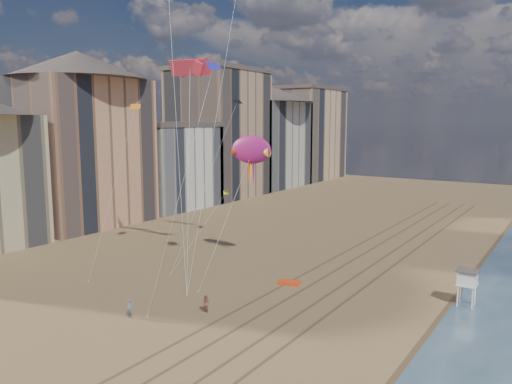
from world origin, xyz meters
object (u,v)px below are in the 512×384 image
kite_flyer_a (130,309)px  kite_flyer_b (206,304)px  grounded_kite (289,283)px  lifeguard_stand (467,278)px  show_kite (251,150)px

kite_flyer_a → kite_flyer_b: kite_flyer_b is taller
grounded_kite → kite_flyer_a: kite_flyer_a is taller
kite_flyer_a → grounded_kite: bearing=50.6°
kite_flyer_b → lifeguard_stand: bearing=43.9°
lifeguard_stand → show_kite: 26.68m
lifeguard_stand → kite_flyer_a: size_ratio=2.08×
lifeguard_stand → kite_flyer_a: lifeguard_stand is taller
lifeguard_stand → grounded_kite: (-17.00, -3.63, -2.54)m
lifeguard_stand → grounded_kite: bearing=-167.9°
grounded_kite → kite_flyer_a: (-7.15, -15.85, 0.70)m
lifeguard_stand → kite_flyer_a: 31.08m
grounded_kite → lifeguard_stand: bearing=-1.3°
lifeguard_stand → grounded_kite: 17.57m
show_kite → kite_flyer_b: (4.89, -14.61, -13.01)m
lifeguard_stand → show_kite: size_ratio=0.20×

